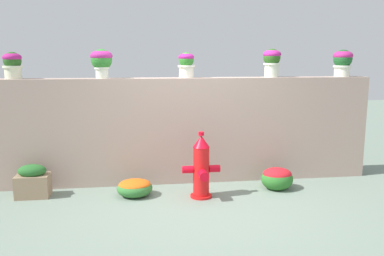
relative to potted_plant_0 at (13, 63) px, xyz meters
The scene contains 11 objects.
ground_plane 3.34m from the potted_plant_0, 23.40° to the right, with size 24.00×24.00×0.00m, color gray.
stone_wall 2.75m from the potted_plant_0, ahead, with size 5.71×0.36×1.62m, color tan.
potted_plant_0 is the anchor object (origin of this frame).
potted_plant_1 1.26m from the potted_plant_0, ahead, with size 0.32×0.32×0.43m.
potted_plant_2 2.52m from the potted_plant_0, ahead, with size 0.26×0.26×0.38m.
potted_plant_3 3.86m from the potted_plant_0, ahead, with size 0.28×0.28×0.44m.
potted_plant_4 5.05m from the potted_plant_0, ahead, with size 0.31×0.31×0.43m.
fire_hydrant 3.09m from the potted_plant_0, 17.67° to the right, with size 0.53×0.43×0.93m.
flower_bush_left 2.50m from the potted_plant_0, 21.06° to the right, with size 0.50×0.45×0.25m.
flower_bush_right 4.19m from the potted_plant_0, ahead, with size 0.47×0.43×0.34m.
planter_box 1.72m from the potted_plant_0, 59.63° to the right, with size 0.45×0.29×0.47m.
Camera 1 is at (-0.79, -4.98, 1.92)m, focal length 37.29 mm.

